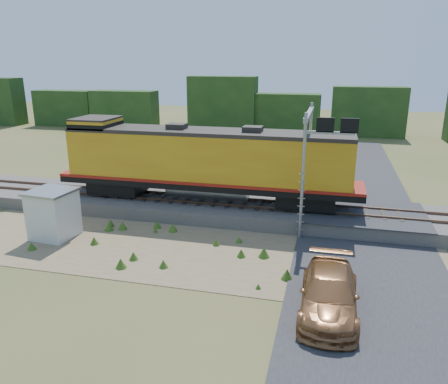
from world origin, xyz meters
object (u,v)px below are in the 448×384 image
(signal_gantry, at_px, (313,139))
(car, at_px, (329,294))
(shed, at_px, (53,214))
(locomotive, at_px, (203,161))

(signal_gantry, height_order, car, signal_gantry)
(shed, bearing_deg, car, -10.14)
(locomotive, bearing_deg, car, -51.03)
(locomotive, bearing_deg, shed, -139.40)
(shed, distance_m, car, 15.15)
(locomotive, relative_size, shed, 7.04)
(locomotive, height_order, car, locomotive)
(shed, bearing_deg, signal_gantry, 26.16)
(shed, relative_size, car, 0.50)
(shed, xyz_separation_m, signal_gantry, (13.31, 5.09, 3.76))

